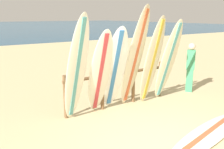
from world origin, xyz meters
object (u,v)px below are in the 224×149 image
object	(u,v)px
surfboard_rack	(118,82)
surfboard_leaning_left	(100,74)
surfboard_leaning_center_right	(152,61)
surfboard_lying_on_sand	(208,134)
beachgoer_standing	(190,65)
surfboard_leaning_center	(135,58)
surfboard_leaning_center_left	(114,70)
surfboard_leaning_right	(168,61)
surfboard_leaning_far_left	(77,70)

from	to	relation	value
surfboard_rack	surfboard_leaning_left	distance (m)	0.94
surfboard_leaning_center_right	surfboard_lying_on_sand	distance (m)	2.24
surfboard_rack	surfboard_lying_on_sand	size ratio (longest dim) A/B	1.07
beachgoer_standing	surfboard_leaning_center	bearing A→B (deg)	-177.79
surfboard_leaning_center_left	surfboard_leaning_right	size ratio (longest dim) A/B	0.94
surfboard_leaning_far_left	surfboard_leaning_center	xyz separation A→B (m)	(1.61, 0.09, 0.09)
beachgoer_standing	surfboard_leaning_center_left	bearing A→B (deg)	-178.75
surfboard_leaning_center_right	surfboard_lying_on_sand	world-z (taller)	surfboard_leaning_center_right
surfboard_leaning_far_left	surfboard_lying_on_sand	bearing A→B (deg)	-45.59
surfboard_leaning_right	surfboard_lying_on_sand	world-z (taller)	surfboard_leaning_right
surfboard_leaning_left	surfboard_lying_on_sand	bearing A→B (deg)	-56.46
beachgoer_standing	surfboard_lying_on_sand	bearing A→B (deg)	-133.09
surfboard_leaning_right	beachgoer_standing	size ratio (longest dim) A/B	1.48
surfboard_leaning_center	beachgoer_standing	distance (m)	2.27
surfboard_leaning_left	surfboard_leaning_right	distance (m)	2.05
surfboard_leaning_center	surfboard_leaning_center_right	world-z (taller)	surfboard_leaning_center
surfboard_leaning_center_left	surfboard_leaning_center_right	bearing A→B (deg)	-5.43
surfboard_leaning_far_left	beachgoer_standing	world-z (taller)	surfboard_leaning_far_left
surfboard_rack	surfboard_leaning_left	size ratio (longest dim) A/B	1.48
surfboard_rack	surfboard_leaning_right	xyz separation A→B (m)	(1.28, -0.45, 0.48)
surfboard_rack	surfboard_leaning_right	bearing A→B (deg)	-19.29
surfboard_leaning_right	beachgoer_standing	distance (m)	1.26
surfboard_leaning_left	surfboard_leaning_right	xyz separation A→B (m)	(2.05, -0.08, 0.09)
surfboard_leaning_center_left	surfboard_leaning_center_right	distance (m)	1.10
surfboard_lying_on_sand	beachgoer_standing	distance (m)	2.97
surfboard_leaning_left	surfboard_leaning_center_left	world-z (taller)	surfboard_leaning_center_left
surfboard_leaning_far_left	surfboard_leaning_center_right	size ratio (longest dim) A/B	1.03
surfboard_leaning_far_left	surfboard_leaning_center_left	distance (m)	1.04
surfboard_leaning_center	surfboard_leaning_center_right	size ratio (longest dim) A/B	1.11
surfboard_leaning_center	beachgoer_standing	bearing A→B (deg)	2.21
surfboard_rack	surfboard_leaning_far_left	xyz separation A→B (m)	(-1.35, -0.41, 0.55)
surfboard_leaning_far_left	surfboard_lying_on_sand	size ratio (longest dim) A/B	0.84
surfboard_lying_on_sand	beachgoer_standing	bearing A→B (deg)	46.91
surfboard_leaning_center	surfboard_lying_on_sand	bearing A→B (deg)	-82.51
surfboard_leaning_center_left	surfboard_leaning_center	bearing A→B (deg)	-2.39
surfboard_leaning_center	beachgoer_standing	world-z (taller)	surfboard_leaning_center
surfboard_leaning_far_left	beachgoer_standing	xyz separation A→B (m)	(3.84, 0.18, -0.36)
surfboard_rack	surfboard_leaning_center_left	bearing A→B (deg)	-138.38
surfboard_leaning_center_right	surfboard_leaning_right	xyz separation A→B (m)	(0.51, -0.05, -0.04)
beachgoer_standing	surfboard_leaning_far_left	bearing A→B (deg)	-177.35
surfboard_leaning_center_left	surfboard_leaning_center_right	xyz separation A→B (m)	(1.09, -0.10, 0.11)
surfboard_leaning_center_right	surfboard_leaning_center_left	bearing A→B (deg)	174.57
surfboard_rack	beachgoer_standing	world-z (taller)	beachgoer_standing
surfboard_rack	surfboard_leaning_center	world-z (taller)	surfboard_leaning_center
surfboard_leaning_center	beachgoer_standing	size ratio (longest dim) A/B	1.71
surfboard_leaning_left	beachgoer_standing	size ratio (longest dim) A/B	1.37
surfboard_leaning_center	surfboard_lying_on_sand	world-z (taller)	surfboard_leaning_center
surfboard_rack	surfboard_leaning_center_left	world-z (taller)	surfboard_leaning_center_left
surfboard_leaning_far_left	surfboard_leaning_center_right	world-z (taller)	surfboard_leaning_far_left
surfboard_lying_on_sand	beachgoer_standing	world-z (taller)	beachgoer_standing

